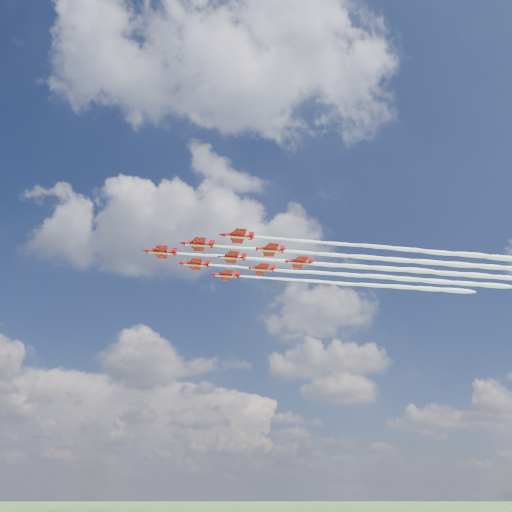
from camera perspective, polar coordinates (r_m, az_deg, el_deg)
The scene contains 9 objects.
jet_lead at distance 164.05m, azimuth 5.20°, elevation -0.72°, with size 97.01×20.99×2.68m.
jet_row2_port at distance 160.87m, azimuth 9.70°, elevation 0.09°, with size 97.01×20.99×2.68m.
jet_row2_starb at distance 173.45m, azimuth 8.16°, elevation -1.99°, with size 97.01×20.99×2.68m.
jet_row3_port at distance 158.76m, azimuth 14.36°, elevation 0.92°, with size 97.01×20.99×2.68m.
jet_row3_centre at distance 170.86m, azimuth 12.46°, elevation -1.25°, with size 97.01×20.99×2.68m.
jet_row3_starb at distance 183.34m, azimuth 10.81°, elevation -3.13°, with size 97.01×20.99×2.68m.
jet_row4_port at distance 169.30m, azimuth 16.86°, elevation -0.48°, with size 97.01×20.99×2.68m.
jet_row4_starb at distance 181.29m, azimuth 14.90°, elevation -2.43°, with size 97.01×20.99×2.68m.
jet_tail at distance 180.20m, azimuth 19.06°, elevation -1.71°, with size 97.01×20.99×2.68m.
Camera 1 is at (9.47, -145.39, 4.00)m, focal length 35.00 mm.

